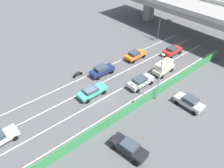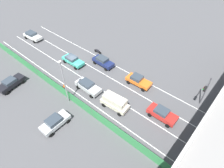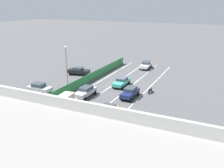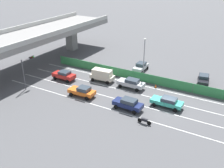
# 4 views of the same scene
# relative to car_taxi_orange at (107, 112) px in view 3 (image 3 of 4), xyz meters

# --- Properties ---
(ground_plane) EXTENTS (300.00, 300.00, 0.00)m
(ground_plane) POSITION_rel_car_taxi_orange_xyz_m (3.49, -13.12, -0.90)
(ground_plane) COLOR #4C4C4F
(lane_line_left_edge) EXTENTS (0.14, 46.06, 0.01)m
(lane_line_left_edge) POSITION_rel_car_taxi_orange_xyz_m (-1.42, -8.09, -0.90)
(lane_line_left_edge) COLOR silver
(lane_line_left_edge) RESTS_ON ground
(lane_line_mid_left) EXTENTS (0.14, 46.06, 0.01)m
(lane_line_mid_left) POSITION_rel_car_taxi_orange_xyz_m (1.85, -8.09, -0.90)
(lane_line_mid_left) COLOR silver
(lane_line_mid_left) RESTS_ON ground
(lane_line_mid_right) EXTENTS (0.14, 46.06, 0.01)m
(lane_line_mid_right) POSITION_rel_car_taxi_orange_xyz_m (5.12, -8.09, -0.90)
(lane_line_mid_right) COLOR silver
(lane_line_mid_right) RESTS_ON ground
(lane_line_right_edge) EXTENTS (0.14, 46.06, 0.01)m
(lane_line_right_edge) POSITION_rel_car_taxi_orange_xyz_m (8.39, -8.09, -0.90)
(lane_line_right_edge) COLOR silver
(lane_line_right_edge) RESTS_ON ground
(green_fence) EXTENTS (0.10, 42.16, 1.66)m
(green_fence) POSITION_rel_car_taxi_orange_xyz_m (10.00, -8.09, -0.07)
(green_fence) COLOR #338447
(green_fence) RESTS_ON ground
(car_taxi_orange) EXTENTS (2.18, 4.46, 1.66)m
(car_taxi_orange) POSITION_rel_car_taxi_orange_xyz_m (0.00, 0.00, 0.00)
(car_taxi_orange) COLOR orange
(car_taxi_orange) RESTS_ON ground
(car_van_cream) EXTENTS (2.23, 4.45, 2.22)m
(car_van_cream) POSITION_rel_car_taxi_orange_xyz_m (6.60, 0.35, 0.35)
(car_van_cream) COLOR beige
(car_van_cream) RESTS_ON ground
(car_taxi_teal) EXTENTS (2.05, 4.71, 1.56)m
(car_taxi_teal) POSITION_rel_car_taxi_orange_xyz_m (3.45, -12.95, -0.02)
(car_taxi_teal) COLOR teal
(car_taxi_teal) RESTS_ON ground
(car_sedan_red) EXTENTS (2.04, 4.31, 1.65)m
(car_sedan_red) POSITION_rel_car_taxi_orange_xyz_m (3.63, 6.75, 0.02)
(car_sedan_red) COLOR red
(car_sedan_red) RESTS_ON ground
(car_sedan_white) EXTENTS (2.29, 4.72, 1.66)m
(car_sedan_white) POSITION_rel_car_taxi_orange_xyz_m (3.32, -27.03, 0.02)
(car_sedan_white) COLOR white
(car_sedan_white) RESTS_ON ground
(car_sedan_silver) EXTENTS (2.04, 4.68, 1.67)m
(car_sedan_silver) POSITION_rel_car_taxi_orange_xyz_m (6.62, -5.46, 0.03)
(car_sedan_silver) COLOR #B7BABC
(car_sedan_silver) RESTS_ON ground
(car_sedan_navy) EXTENTS (2.06, 4.47, 1.68)m
(car_sedan_navy) POSITION_rel_car_taxi_orange_xyz_m (-0.03, -8.22, 0.03)
(car_sedan_navy) COLOR navy
(car_sedan_navy) RESTS_ON ground
(motorcycle) EXTENTS (0.60, 1.95, 0.93)m
(motorcycle) POSITION_rel_car_taxi_orange_xyz_m (-2.33, -11.81, -0.44)
(motorcycle) COLOR black
(motorcycle) RESTS_ON ground
(parked_sedan_dark) EXTENTS (4.80, 2.52, 1.66)m
(parked_sedan_dark) POSITION_rel_car_taxi_orange_xyz_m (14.55, -15.79, 0.02)
(parked_sedan_dark) COLOR black
(parked_sedan_dark) RESTS_ON ground
(parked_wagon_silver) EXTENTS (4.26, 2.04, 1.70)m
(parked_wagon_silver) POSITION_rel_car_taxi_orange_xyz_m (14.61, -3.70, 0.03)
(parked_wagon_silver) COLOR #B2B5B7
(parked_wagon_silver) RESTS_ON ground
(traffic_light) EXTENTS (2.87, 0.44, 5.31)m
(traffic_light) POSITION_rel_car_taxi_orange_xyz_m (-1.80, 9.95, 2.84)
(traffic_light) COLOR #47474C
(traffic_light) RESTS_ON ground
(street_lamp) EXTENTS (0.60, 0.36, 7.92)m
(street_lamp) POSITION_rel_car_taxi_orange_xyz_m (10.41, -5.99, 3.84)
(street_lamp) COLOR gray
(street_lamp) RESTS_ON ground
(traffic_cone) EXTENTS (0.47, 0.47, 0.74)m
(traffic_cone) POSITION_rel_car_taxi_orange_xyz_m (8.78, -9.12, -0.55)
(traffic_cone) COLOR orange
(traffic_cone) RESTS_ON ground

